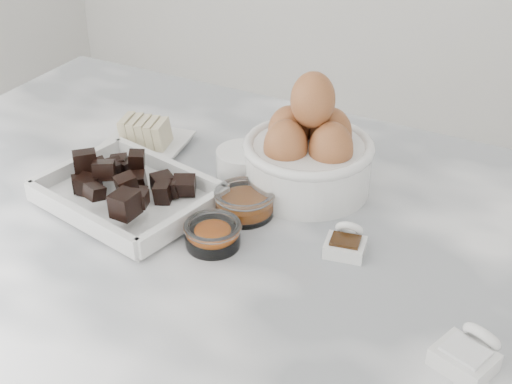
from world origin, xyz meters
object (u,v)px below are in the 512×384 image
egg_bowl (308,152)px  zest_bowl (213,233)px  butter_plate (143,139)px  honey_bowl (245,202)px  vanilla_spoon (346,242)px  sugar_ramekin (244,164)px  salt_spoon (469,353)px  chocolate_dish (127,189)px

egg_bowl → zest_bowl: (-0.05, -0.19, -0.04)m
butter_plate → egg_bowl: (0.28, 0.02, 0.04)m
honey_bowl → vanilla_spoon: (0.16, -0.01, -0.01)m
sugar_ramekin → salt_spoon: sugar_ramekin is taller
honey_bowl → salt_spoon: bearing=-22.3°
sugar_ramekin → vanilla_spoon: bearing=-25.3°
egg_bowl → chocolate_dish: bearing=-142.1°
chocolate_dish → vanilla_spoon: chocolate_dish is taller
chocolate_dish → sugar_ramekin: size_ratio=3.30×
chocolate_dish → egg_bowl: bearing=37.9°
zest_bowl → vanilla_spoon: size_ratio=1.11×
sugar_ramekin → honey_bowl: size_ratio=0.95×
chocolate_dish → honey_bowl: chocolate_dish is taller
honey_bowl → zest_bowl: size_ratio=1.13×
butter_plate → zest_bowl: (0.24, -0.17, -0.00)m
chocolate_dish → salt_spoon: 0.51m
egg_bowl → vanilla_spoon: egg_bowl is taller
egg_bowl → zest_bowl: bearing=-104.5°
sugar_ramekin → salt_spoon: bearing=-29.7°
honey_bowl → zest_bowl: 0.08m
chocolate_dish → egg_bowl: 0.27m
sugar_ramekin → vanilla_spoon: (0.20, -0.10, -0.01)m
vanilla_spoon → salt_spoon: 0.23m
chocolate_dish → salt_spoon: bearing=-9.6°
chocolate_dish → vanilla_spoon: bearing=7.5°
sugar_ramekin → egg_bowl: size_ratio=0.43×
sugar_ramekin → egg_bowl: egg_bowl is taller
sugar_ramekin → egg_bowl: 0.10m
zest_bowl → salt_spoon: 0.35m
honey_bowl → sugar_ramekin: bearing=119.6°
honey_bowl → egg_bowl: bearing=65.5°
sugar_ramekin → vanilla_spoon: 0.23m
chocolate_dish → sugar_ramekin: 0.18m
egg_bowl → salt_spoon: 0.39m
butter_plate → honey_bowl: butter_plate is taller
chocolate_dish → butter_plate: bearing=118.0°
sugar_ramekin → honey_bowl: 0.09m
egg_bowl → butter_plate: bearing=-176.8°
honey_bowl → vanilla_spoon: size_ratio=1.25×
egg_bowl → honey_bowl: size_ratio=2.21×
butter_plate → vanilla_spoon: butter_plate is taller
salt_spoon → butter_plate: bearing=158.4°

